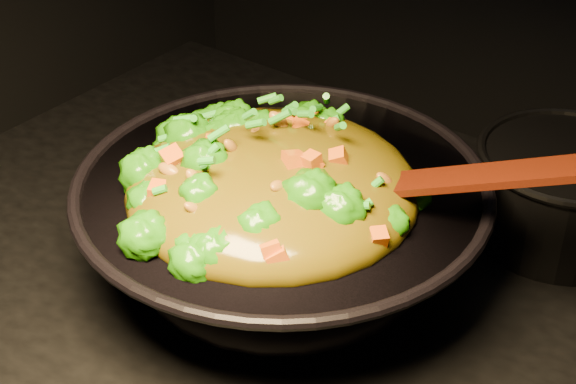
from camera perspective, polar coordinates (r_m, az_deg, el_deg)
The scene contains 4 objects.
wok at distance 0.91m, azimuth -0.38°, elevation -2.48°, with size 0.41×0.41×0.11m, color black, non-canonical shape.
stir_fry at distance 0.84m, azimuth -1.02°, elevation 2.71°, with size 0.29×0.29×0.10m, color #267E09, non-canonical shape.
spatula at distance 0.82m, azimuth 10.24°, elevation 0.78°, with size 0.27×0.04×0.01m, color #3D1B09.
back_pot at distance 1.02m, azimuth 17.35°, elevation -0.07°, with size 0.19×0.19×0.11m, color black.
Camera 1 is at (0.33, -0.51, 1.50)m, focal length 55.00 mm.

